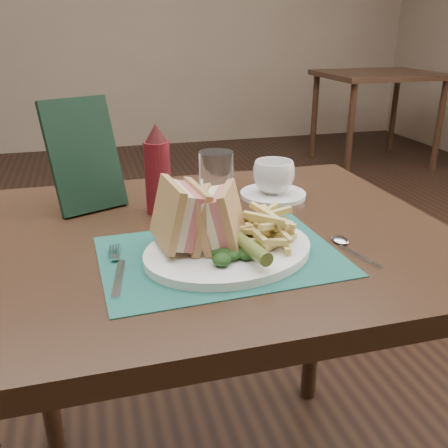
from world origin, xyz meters
name	(u,v)px	position (x,y,z in m)	size (l,w,h in m)	color
floor	(179,379)	(0.00, 0.00, 0.00)	(7.00, 7.00, 0.00)	black
wall_back	(112,147)	(0.00, 3.50, 0.00)	(6.00, 6.00, 0.00)	gray
table_main	(215,386)	(0.00, -0.50, 0.38)	(0.90, 0.75, 0.75)	black
table_bg_right	(374,119)	(2.08, 2.30, 0.38)	(0.90, 0.75, 0.75)	black
placemat	(220,256)	(-0.02, -0.62, 0.75)	(0.40, 0.29, 0.00)	#195348
plate	(229,251)	(0.00, -0.62, 0.76)	(0.30, 0.24, 0.01)	white
sandwich_half_a	(168,216)	(-0.10, -0.60, 0.82)	(0.06, 0.12, 0.10)	tan
sandwich_half_b	(208,216)	(-0.04, -0.60, 0.82)	(0.06, 0.11, 0.10)	tan
kale_garnish	(237,253)	(-0.01, -0.67, 0.78)	(0.11, 0.08, 0.03)	#173613
pickle_spear	(249,246)	(0.01, -0.67, 0.79)	(0.02, 0.02, 0.12)	#4D6024
fries_pile	(264,224)	(0.06, -0.61, 0.80)	(0.18, 0.20, 0.06)	tan
fork	(117,267)	(-0.19, -0.63, 0.76)	(0.03, 0.17, 0.01)	silver
spoon	(352,249)	(0.21, -0.66, 0.76)	(0.03, 0.15, 0.01)	silver
saucer	(273,194)	(0.18, -0.34, 0.76)	(0.15, 0.15, 0.01)	white
coffee_cup	(274,177)	(0.18, -0.34, 0.80)	(0.09, 0.09, 0.07)	white
drinking_glass	(216,183)	(0.03, -0.41, 0.81)	(0.07, 0.07, 0.13)	white
ketchup_bottle	(158,169)	(-0.09, -0.37, 0.84)	(0.05, 0.05, 0.19)	#5E1017
check_presenter	(84,155)	(-0.23, -0.30, 0.86)	(0.14, 0.02, 0.24)	black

